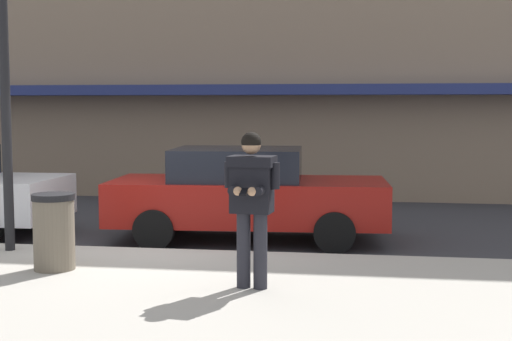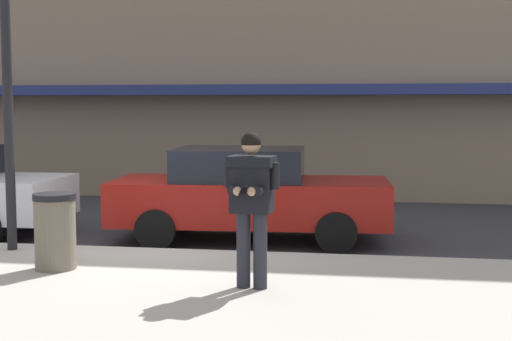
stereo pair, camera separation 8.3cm
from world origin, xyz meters
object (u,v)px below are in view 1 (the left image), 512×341
street_lamp_post (4,42)px  trash_bin (54,231)px  parked_sedan_mid (246,194)px  man_texting_on_phone (252,193)px

street_lamp_post → trash_bin: 2.96m
street_lamp_post → parked_sedan_mid: bearing=31.3°
parked_sedan_mid → trash_bin: (-2.00, -2.99, -0.16)m
parked_sedan_mid → street_lamp_post: (-3.17, -1.93, 2.35)m
man_texting_on_phone → street_lamp_post: size_ratio=0.37×
parked_sedan_mid → trash_bin: parked_sedan_mid is taller
man_texting_on_phone → street_lamp_post: street_lamp_post is taller
parked_sedan_mid → street_lamp_post: bearing=-148.7°
parked_sedan_mid → trash_bin: bearing=-123.8°
street_lamp_post → trash_bin: (1.17, -1.06, -2.51)m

